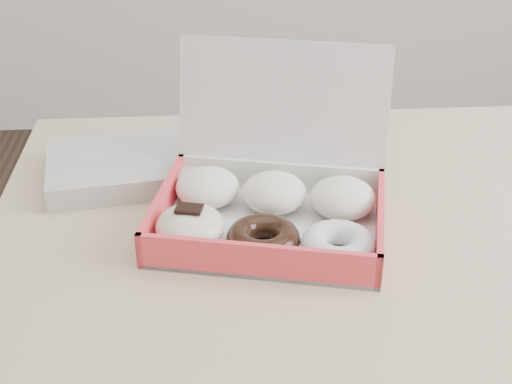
{
  "coord_description": "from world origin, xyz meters",
  "views": [
    {
      "loc": [
        -0.28,
        -0.84,
        1.3
      ],
      "look_at": [
        -0.22,
        -0.01,
        0.81
      ],
      "focal_mm": 50.0,
      "sensor_mm": 36.0,
      "label": 1
    }
  ],
  "objects": [
    {
      "name": "table",
      "position": [
        0.0,
        0.0,
        0.67
      ],
      "size": [
        1.2,
        0.8,
        0.75
      ],
      "color": "#CCAE86",
      "rests_on": "ground"
    },
    {
      "name": "donut_box",
      "position": [
        -0.2,
        0.01,
        0.79
      ],
      "size": [
        0.37,
        0.34,
        0.23
      ],
      "rotation": [
        0.0,
        0.0,
        -0.23
      ],
      "color": "silver",
      "rests_on": "table"
    },
    {
      "name": "newspapers",
      "position": [
        -0.42,
        0.17,
        0.77
      ],
      "size": [
        0.25,
        0.22,
        0.04
      ],
      "primitive_type": "cube",
      "rotation": [
        0.0,
        0.0,
        0.15
      ],
      "color": "beige",
      "rests_on": "table"
    }
  ]
}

